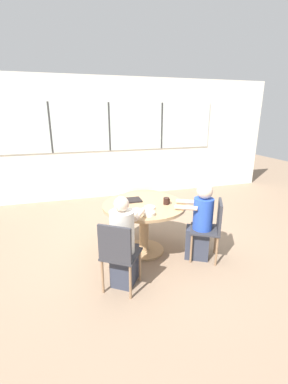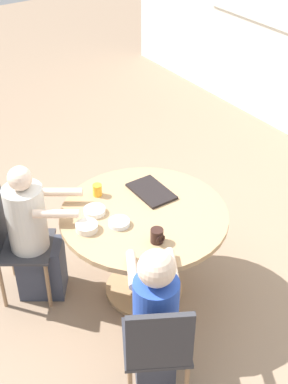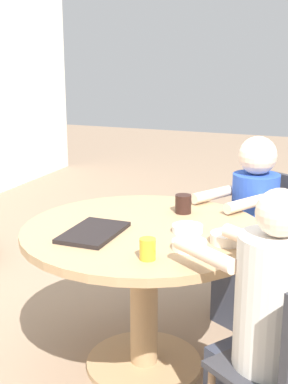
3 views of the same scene
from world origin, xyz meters
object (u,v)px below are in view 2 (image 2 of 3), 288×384
coffee_mug (157,236)px  bowl_cereal (87,227)px  person_woman_green_shirt (155,324)px  bowl_fruit (119,223)px  person_man_blue_shirt (34,239)px  bowl_white_shallow (95,211)px  chair_for_man_blue_shirt (11,238)px  juice_glass (97,190)px  chair_for_woman_green_shirt (158,345)px

coffee_mug → bowl_cereal: (-0.37, -0.32, -0.03)m
person_woman_green_shirt → bowl_cereal: person_woman_green_shirt is taller
bowl_fruit → coffee_mug: bearing=21.0°
coffee_mug → bowl_cereal: bearing=-138.9°
person_man_blue_shirt → bowl_cereal: person_man_blue_shirt is taller
person_man_blue_shirt → coffee_mug: (0.76, 0.56, 0.29)m
bowl_white_shallow → bowl_cereal: (0.13, -0.14, 0.00)m
bowl_white_shallow → bowl_cereal: bowl_cereal is taller
chair_for_man_blue_shirt → person_woman_green_shirt: (1.25, 0.40, -0.00)m
person_man_blue_shirt → juice_glass: (0.08, 0.50, 0.29)m
chair_for_man_blue_shirt → coffee_mug: 1.14m
chair_for_man_blue_shirt → juice_glass: (0.17, 0.64, 0.28)m
person_woman_green_shirt → bowl_fruit: 0.75m
bowl_fruit → juice_glass: bearing=172.0°
bowl_white_shallow → chair_for_man_blue_shirt: bearing=-124.4°
chair_for_man_blue_shirt → bowl_fruit: (0.56, 0.59, 0.25)m
person_woman_green_shirt → bowl_white_shallow: 0.94m
coffee_mug → bowl_white_shallow: size_ratio=0.65×
chair_for_woman_green_shirt → bowl_white_shallow: size_ratio=5.76×
chair_for_woman_green_shirt → bowl_cereal: (-0.91, 0.05, 0.26)m
coffee_mug → juice_glass: 0.68m
chair_for_man_blue_shirt → person_woman_green_shirt: 1.31m
chair_for_man_blue_shirt → coffee_mug: size_ratio=8.91×
person_woman_green_shirt → juice_glass: (-1.08, 0.24, 0.28)m
person_woman_green_shirt → bowl_white_shallow: person_woman_green_shirt is taller
juice_glass → bowl_white_shallow: juice_glass is taller
juice_glass → person_woman_green_shirt: bearing=-12.3°
bowl_white_shallow → chair_for_woman_green_shirt: bearing=-10.2°
bowl_white_shallow → coffee_mug: bearing=20.2°
person_woman_green_shirt → chair_for_man_blue_shirt: bearing=137.3°
chair_for_man_blue_shirt → juice_glass: size_ratio=9.66×
bowl_fruit → chair_for_woman_green_shirt: bearing=-17.5°
chair_for_woman_green_shirt → juice_glass: size_ratio=9.66×
chair_for_woman_green_shirt → bowl_white_shallow: 1.09m
coffee_mug → bowl_cereal: size_ratio=0.65×
chair_for_woman_green_shirt → bowl_white_shallow: chair_for_woman_green_shirt is taller
bowl_cereal → coffee_mug: bearing=41.1°
juice_glass → bowl_fruit: (0.39, -0.05, -0.03)m
juice_glass → chair_for_man_blue_shirt: bearing=-105.3°
juice_glass → bowl_fruit: juice_glass is taller
chair_for_woman_green_shirt → bowl_fruit: 0.90m
person_woman_green_shirt → bowl_cereal: size_ratio=7.37×
coffee_mug → bowl_fruit: size_ratio=0.68×
person_man_blue_shirt → bowl_fruit: bearing=78.1°
juice_glass → bowl_cereal: bearing=-40.4°
bowl_cereal → bowl_fruit: bowl_cereal is taller
chair_for_woman_green_shirt → bowl_white_shallow: bearing=109.2°
bowl_fruit → chair_for_man_blue_shirt: bearing=-133.8°
person_woman_green_shirt → bowl_cereal: bearing=121.5°
chair_for_man_blue_shirt → bowl_fruit: size_ratio=6.03×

